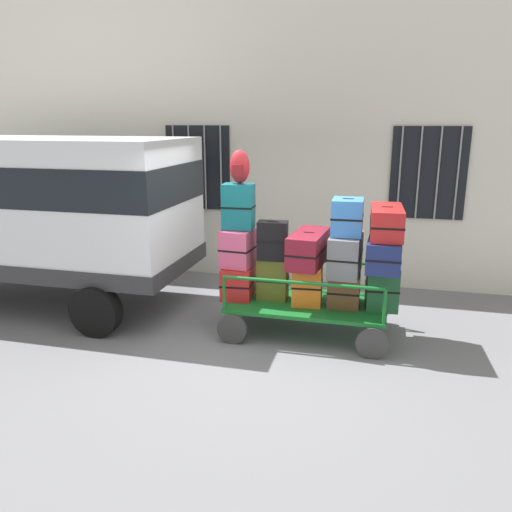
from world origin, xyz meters
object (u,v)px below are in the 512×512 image
Objects in this scene: van at (37,203)px; suitcase_midleft_bottom at (273,279)px; suitcase_midright_middle at (346,255)px; suitcase_right_top at (386,222)px; luggage_cart at (307,307)px; suitcase_midright_bottom at (344,290)px; suitcase_left_middle at (238,248)px; suitcase_right_bottom at (382,287)px; suitcase_midleft_middle at (273,240)px; suitcase_left_bottom at (239,281)px; suitcase_left_top at (238,207)px; suitcase_center_bottom at (307,284)px; backpack at (240,167)px; suitcase_center_middle at (309,248)px; suitcase_midright_top at (347,217)px; suitcase_right_middle at (384,252)px.

van is 3.87m from suitcase_midleft_bottom.
suitcase_midright_middle is 0.81× the size of suitcase_right_top.
luggage_cart is at bearing -1.66° from suitcase_midleft_bottom.
suitcase_left_middle is at bearing 179.23° from suitcase_midright_bottom.
suitcase_left_middle is 0.89× the size of suitcase_right_bottom.
suitcase_midleft_middle reaches higher than suitcase_midright_bottom.
luggage_cart is at bearing 0.01° from suitcase_left_bottom.
suitcase_left_top is at bearing 178.12° from suitcase_midright_middle.
suitcase_center_bottom is (0.49, -0.00, -0.57)m from suitcase_midleft_middle.
backpack is at bearing -2.79° from van.
suitcase_left_top is 2.18m from suitcase_right_bottom.
van is 3.41m from suitcase_left_bottom.
suitcase_left_top is 1.80m from suitcase_midright_bottom.
suitcase_left_bottom is at bearing -90.00° from suitcase_left_top.
suitcase_right_top is at bearing -0.66° from backpack.
suitcase_center_bottom is 0.97m from suitcase_right_bottom.
suitcase_center_bottom is 0.49m from suitcase_midright_bottom.
suitcase_midleft_bottom is at bearing 90.00° from suitcase_midleft_middle.
suitcase_center_middle is at bearing -177.26° from suitcase_right_bottom.
suitcase_midright_top is (0.49, 0.01, 0.93)m from suitcase_center_bottom.
suitcase_left_bottom is 0.48m from suitcase_left_middle.
suitcase_midright_bottom is (0.49, -0.00, -0.54)m from suitcase_center_middle.
suitcase_center_bottom is 1.23× the size of backpack.
backpack reaches higher than suitcase_center_middle.
suitcase_right_middle reaches higher than suitcase_center_bottom.
suitcase_midright_top is 1.04m from suitcase_right_bottom.
suitcase_center_middle is at bearing -3.07° from backpack.
suitcase_midright_bottom is (0.49, 0.00, -0.05)m from suitcase_center_bottom.
suitcase_left_top is at bearing -179.95° from suitcase_right_bottom.
suitcase_midleft_middle reaches higher than suitcase_left_middle.
suitcase_midleft_bottom is 0.49m from suitcase_center_bottom.
suitcase_right_top is at bearing 0.37° from suitcase_left_middle.
suitcase_right_bottom is (0.97, 0.03, 0.37)m from luggage_cart.
suitcase_midright_top is at bearing -2.11° from suitcase_midleft_bottom.
van reaches higher than suitcase_center_middle.
suitcase_midright_bottom is 0.74m from suitcase_right_middle.
suitcase_midleft_middle is 1.08× the size of suitcase_midright_top.
suitcase_center_bottom is at bearing -3.02° from suitcase_left_top.
suitcase_midleft_middle is 0.70× the size of suitcase_midright_middle.
luggage_cart is at bearing -1.81° from backpack.
suitcase_midright_middle is 1.69× the size of backpack.
suitcase_midright_top is at bearing -0.67° from suitcase_left_middle.
suitcase_midleft_bottom is at bearing -1.97° from backpack.
luggage_cart is at bearing 177.77° from suitcase_right_middle.
suitcase_center_middle reaches higher than suitcase_midright_bottom.
suitcase_center_bottom is 1.10m from suitcase_right_middle.
suitcase_center_middle is 0.97m from suitcase_right_middle.
suitcase_left_bottom is at bearing 90.00° from suitcase_left_middle.
suitcase_center_bottom is (0.97, -0.03, 0.05)m from suitcase_left_bottom.
suitcase_left_top is 1.28× the size of suitcase_midright_top.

